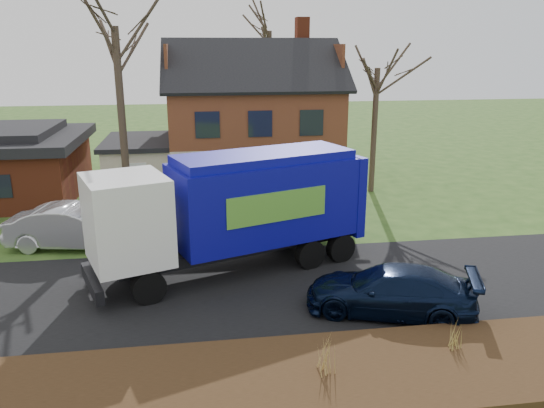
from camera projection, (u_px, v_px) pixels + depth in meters
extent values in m
plane|color=#2B4D19|center=(238.00, 290.00, 17.42)|extent=(120.00, 120.00, 0.00)
cube|color=black|center=(238.00, 290.00, 17.42)|extent=(80.00, 7.00, 0.02)
cube|color=#301F10|center=(257.00, 383.00, 12.35)|extent=(80.00, 3.50, 0.30)
cube|color=beige|center=(253.00, 161.00, 30.59)|extent=(9.00, 7.50, 2.70)
cube|color=#542918|center=(252.00, 113.00, 29.80)|extent=(9.00, 7.50, 2.80)
cube|color=maroon|center=(302.00, 32.00, 29.92)|extent=(0.70, 0.90, 1.60)
cube|color=beige|center=(142.00, 167.00, 29.28)|extent=(3.50, 5.50, 2.60)
cube|color=black|center=(140.00, 141.00, 28.87)|extent=(3.90, 5.90, 0.24)
cylinder|color=black|center=(149.00, 287.00, 16.37)|extent=(1.13, 0.70, 1.07)
cylinder|color=black|center=(132.00, 263.00, 18.20)|extent=(1.13, 0.70, 1.07)
cylinder|color=black|center=(310.00, 254.00, 19.01)|extent=(1.13, 0.70, 1.07)
cylinder|color=black|center=(281.00, 236.00, 20.84)|extent=(1.13, 0.70, 1.07)
cylinder|color=black|center=(341.00, 248.00, 19.61)|extent=(1.13, 0.70, 1.07)
cylinder|color=black|center=(310.00, 230.00, 21.44)|extent=(1.13, 0.70, 1.07)
cube|color=black|center=(240.00, 246.00, 18.81)|extent=(8.75, 4.15, 0.36)
cube|color=white|center=(127.00, 220.00, 16.62)|extent=(3.10, 3.22, 2.78)
cube|color=black|center=(89.00, 220.00, 16.07)|extent=(0.84, 2.16, 0.93)
cube|color=black|center=(92.00, 283.00, 16.61)|extent=(1.11, 2.51, 0.46)
cube|color=#0B0B86|center=(264.00, 200.00, 18.79)|extent=(6.97, 4.61, 2.78)
cube|color=#0B0B86|center=(264.00, 157.00, 18.35)|extent=(6.58, 4.22, 0.31)
cube|color=#0B0B86|center=(342.00, 191.00, 20.32)|extent=(1.22, 2.59, 2.98)
cube|color=#579B32|center=(278.00, 207.00, 17.59)|extent=(3.50, 1.29, 1.03)
cube|color=#579B32|center=(245.00, 189.00, 19.80)|extent=(3.50, 1.29, 1.03)
imported|color=#B6B8BF|center=(75.00, 227.00, 20.91)|extent=(5.38, 2.61, 1.70)
imported|color=black|center=(390.00, 290.00, 15.75)|extent=(5.37, 3.60, 1.44)
cylinder|color=#3E3125|center=(122.00, 123.00, 24.57)|extent=(0.36, 0.36, 8.55)
cylinder|color=#443428|center=(374.00, 131.00, 28.37)|extent=(0.30, 0.30, 6.62)
cylinder|color=#382B22|center=(269.00, 95.00, 37.67)|extent=(0.33, 0.33, 8.72)
cone|color=#A58548|center=(326.00, 356.00, 12.36)|extent=(0.04, 0.04, 0.90)
cone|color=#A58548|center=(320.00, 356.00, 12.34)|extent=(0.04, 0.04, 0.90)
cone|color=#A58548|center=(332.00, 355.00, 12.38)|extent=(0.04, 0.04, 0.90)
cone|color=#A58548|center=(325.00, 353.00, 12.47)|extent=(0.04, 0.04, 0.90)
cone|color=#A58548|center=(327.00, 359.00, 12.25)|extent=(0.04, 0.04, 0.90)
cone|color=#9F8C46|center=(455.00, 335.00, 13.40)|extent=(0.04, 0.04, 0.76)
cone|color=#9F8C46|center=(450.00, 335.00, 13.38)|extent=(0.04, 0.04, 0.76)
cone|color=#9F8C46|center=(460.00, 334.00, 13.42)|extent=(0.04, 0.04, 0.76)
cone|color=#9F8C46|center=(453.00, 333.00, 13.50)|extent=(0.04, 0.04, 0.76)
cone|color=#9F8C46|center=(457.00, 337.00, 13.30)|extent=(0.04, 0.04, 0.76)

